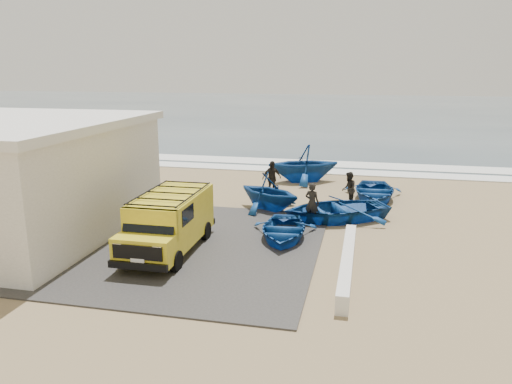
{
  "coord_description": "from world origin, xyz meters",
  "views": [
    {
      "loc": [
        5.41,
        -17.68,
        6.14
      ],
      "look_at": [
        1.09,
        1.53,
        1.2
      ],
      "focal_mm": 35.0,
      "sensor_mm": 36.0,
      "label": 1
    }
  ],
  "objects_px": {
    "van": "(169,221)",
    "boat_mid_left": "(269,191)",
    "building": "(10,177)",
    "parapet": "(347,262)",
    "boat_mid_right": "(374,191)",
    "boat_far_left": "(303,163)",
    "boat_near_right": "(335,209)",
    "fisherman_middle": "(349,189)",
    "fisherman_back": "(272,178)",
    "fisherman_front": "(312,203)",
    "boat_near_left": "(283,230)"
  },
  "relations": [
    {
      "from": "boat_near_left",
      "to": "boat_near_right",
      "type": "xyz_separation_m",
      "value": [
        1.7,
        2.81,
        0.1
      ]
    },
    {
      "from": "boat_mid_left",
      "to": "fisherman_front",
      "type": "height_order",
      "value": "boat_mid_left"
    },
    {
      "from": "boat_mid_left",
      "to": "boat_near_left",
      "type": "bearing_deg",
      "value": -131.23
    },
    {
      "from": "boat_near_left",
      "to": "fisherman_back",
      "type": "distance_m",
      "value": 6.51
    },
    {
      "from": "building",
      "to": "boat_mid_right",
      "type": "height_order",
      "value": "building"
    },
    {
      "from": "van",
      "to": "fisherman_front",
      "type": "xyz_separation_m",
      "value": [
        4.38,
        4.28,
        -0.26
      ]
    },
    {
      "from": "parapet",
      "to": "boat_near_left",
      "type": "height_order",
      "value": "boat_near_left"
    },
    {
      "from": "van",
      "to": "boat_far_left",
      "type": "height_order",
      "value": "boat_far_left"
    },
    {
      "from": "building",
      "to": "boat_near_right",
      "type": "xyz_separation_m",
      "value": [
        11.76,
        4.29,
        -1.7
      ]
    },
    {
      "from": "boat_mid_right",
      "to": "fisherman_back",
      "type": "xyz_separation_m",
      "value": [
        -4.92,
        -0.22,
        0.45
      ]
    },
    {
      "from": "fisherman_middle",
      "to": "parapet",
      "type": "bearing_deg",
      "value": 1.44
    },
    {
      "from": "building",
      "to": "boat_near_right",
      "type": "bearing_deg",
      "value": 20.02
    },
    {
      "from": "boat_far_left",
      "to": "boat_near_right",
      "type": "bearing_deg",
      "value": -4.11
    },
    {
      "from": "fisherman_back",
      "to": "boat_near_right",
      "type": "bearing_deg",
      "value": -82.39
    },
    {
      "from": "fisherman_back",
      "to": "fisherman_front",
      "type": "bearing_deg",
      "value": -95.23
    },
    {
      "from": "fisherman_front",
      "to": "fisherman_middle",
      "type": "distance_m",
      "value": 3.14
    },
    {
      "from": "building",
      "to": "parapet",
      "type": "distance_m",
      "value": 12.68
    },
    {
      "from": "van",
      "to": "boat_mid_right",
      "type": "distance_m",
      "value": 10.98
    },
    {
      "from": "boat_mid_left",
      "to": "fisherman_back",
      "type": "xyz_separation_m",
      "value": [
        -0.37,
        2.57,
        0.02
      ]
    },
    {
      "from": "parapet",
      "to": "boat_mid_right",
      "type": "xyz_separation_m",
      "value": [
        0.84,
        8.98,
        0.13
      ]
    },
    {
      "from": "boat_near_right",
      "to": "fisherman_back",
      "type": "xyz_separation_m",
      "value": [
        -3.34,
        3.47,
        0.4
      ]
    },
    {
      "from": "boat_far_left",
      "to": "fisherman_middle",
      "type": "bearing_deg",
      "value": 7.97
    },
    {
      "from": "fisherman_front",
      "to": "fisherman_middle",
      "type": "bearing_deg",
      "value": -96.44
    },
    {
      "from": "building",
      "to": "boat_mid_left",
      "type": "bearing_deg",
      "value": 30.52
    },
    {
      "from": "building",
      "to": "parapet",
      "type": "bearing_deg",
      "value": -4.58
    },
    {
      "from": "van",
      "to": "fisherman_back",
      "type": "xyz_separation_m",
      "value": [
        1.94,
        8.33,
        -0.23
      ]
    },
    {
      "from": "fisherman_middle",
      "to": "boat_near_left",
      "type": "bearing_deg",
      "value": -23.68
    },
    {
      "from": "building",
      "to": "fisherman_front",
      "type": "relative_size",
      "value": 5.69
    },
    {
      "from": "van",
      "to": "fisherman_middle",
      "type": "relative_size",
      "value": 3.01
    },
    {
      "from": "boat_mid_right",
      "to": "fisherman_front",
      "type": "xyz_separation_m",
      "value": [
        -2.48,
        -4.27,
        0.42
      ]
    },
    {
      "from": "building",
      "to": "boat_near_left",
      "type": "relative_size",
      "value": 2.74
    },
    {
      "from": "boat_mid_right",
      "to": "fisherman_middle",
      "type": "relative_size",
      "value": 2.48
    },
    {
      "from": "boat_near_left",
      "to": "boat_mid_left",
      "type": "height_order",
      "value": "boat_mid_left"
    },
    {
      "from": "van",
      "to": "boat_near_left",
      "type": "distance_m",
      "value": 4.19
    },
    {
      "from": "fisherman_back",
      "to": "parapet",
      "type": "bearing_deg",
      "value": -101.34
    },
    {
      "from": "boat_near_right",
      "to": "fisherman_back",
      "type": "height_order",
      "value": "fisherman_back"
    },
    {
      "from": "building",
      "to": "boat_near_right",
      "type": "height_order",
      "value": "building"
    },
    {
      "from": "fisherman_back",
      "to": "boat_far_left",
      "type": "bearing_deg",
      "value": 35.43
    },
    {
      "from": "boat_mid_left",
      "to": "fisherman_front",
      "type": "distance_m",
      "value": 2.54
    },
    {
      "from": "boat_far_left",
      "to": "boat_mid_right",
      "type": "bearing_deg",
      "value": 28.14
    },
    {
      "from": "building",
      "to": "boat_mid_left",
      "type": "height_order",
      "value": "building"
    },
    {
      "from": "building",
      "to": "boat_near_right",
      "type": "distance_m",
      "value": 12.64
    },
    {
      "from": "fisherman_front",
      "to": "boat_near_left",
      "type": "bearing_deg",
      "value": 89.1
    },
    {
      "from": "boat_far_left",
      "to": "building",
      "type": "bearing_deg",
      "value": -62.61
    },
    {
      "from": "van",
      "to": "boat_mid_left",
      "type": "height_order",
      "value": "van"
    },
    {
      "from": "fisherman_middle",
      "to": "fisherman_back",
      "type": "relative_size",
      "value": 0.92
    },
    {
      "from": "boat_near_left",
      "to": "boat_mid_left",
      "type": "xyz_separation_m",
      "value": [
        -1.26,
        3.72,
        0.48
      ]
    },
    {
      "from": "boat_mid_left",
      "to": "fisherman_front",
      "type": "bearing_deg",
      "value": -95.6
    },
    {
      "from": "fisherman_front",
      "to": "building",
      "type": "bearing_deg",
      "value": 37.65
    },
    {
      "from": "boat_near_left",
      "to": "boat_far_left",
      "type": "distance_m",
      "value": 9.71
    }
  ]
}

